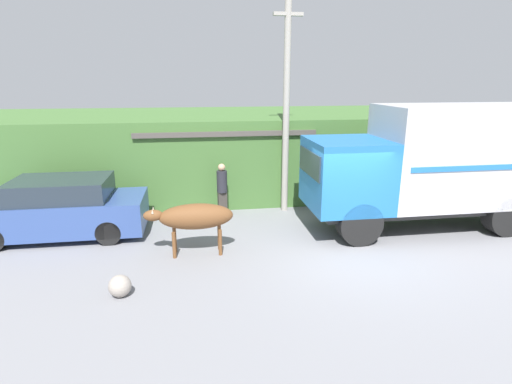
% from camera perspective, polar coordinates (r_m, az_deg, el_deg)
% --- Properties ---
extents(ground_plane, '(60.00, 60.00, 0.00)m').
position_cam_1_polar(ground_plane, '(10.45, 12.51, -8.51)').
color(ground_plane, gray).
extents(hillside_embankment, '(32.00, 6.90, 2.95)m').
position_cam_1_polar(hillside_embankment, '(16.78, 3.88, 6.32)').
color(hillside_embankment, '#426B33').
rests_on(hillside_embankment, ground_plane).
extents(building_backdrop, '(5.84, 2.70, 2.64)m').
position_cam_1_polar(building_backdrop, '(14.28, -4.53, 4.05)').
color(building_backdrop, '#C6B793').
rests_on(building_backdrop, ground_plane).
extents(cargo_truck, '(6.92, 2.25, 3.56)m').
position_cam_1_polar(cargo_truck, '(12.45, 24.25, 3.81)').
color(cargo_truck, '#2D2D2D').
rests_on(cargo_truck, ground_plane).
extents(brown_cow, '(2.17, 0.64, 1.31)m').
position_cam_1_polar(brown_cow, '(9.93, -8.81, -3.56)').
color(brown_cow, brown).
rests_on(brown_cow, ground_plane).
extents(parked_suv, '(4.58, 1.89, 1.64)m').
position_cam_1_polar(parked_suv, '(12.25, -26.18, -2.18)').
color(parked_suv, '#334C8C').
rests_on(parked_suv, ground_plane).
extents(pedestrian_on_hill, '(0.38, 0.38, 1.70)m').
position_cam_1_polar(pedestrian_on_hill, '(12.67, -4.87, 0.68)').
color(pedestrian_on_hill, '#38332D').
rests_on(pedestrian_on_hill, ground_plane).
extents(utility_pole, '(0.90, 0.21, 6.92)m').
position_cam_1_polar(utility_pole, '(12.79, 4.37, 12.85)').
color(utility_pole, '#9E998E').
rests_on(utility_pole, ground_plane).
extents(roadside_rock, '(0.45, 0.45, 0.45)m').
position_cam_1_polar(roadside_rock, '(8.70, -18.87, -12.58)').
color(roadside_rock, gray).
rests_on(roadside_rock, ground_plane).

